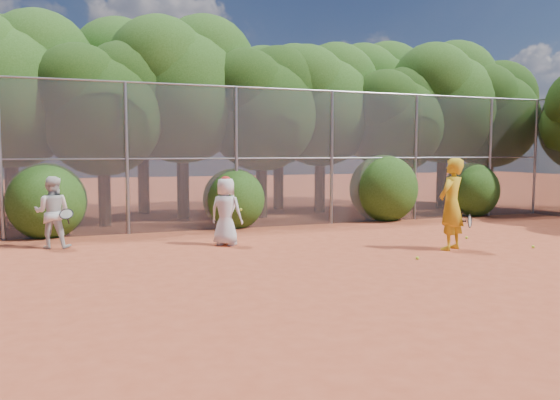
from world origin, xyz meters
name	(u,v)px	position (x,y,z in m)	size (l,w,h in m)	color
ground	(376,267)	(0.00, 0.00, 0.00)	(80.00, 80.00, 0.00)	#A34024
fence_back	(266,156)	(-0.12, 6.00, 2.05)	(20.05, 0.09, 4.03)	gray
tree_1	(10,82)	(-6.94, 8.54, 4.16)	(4.64, 4.03, 6.35)	black
tree_2	(104,103)	(-4.45, 7.83, 3.58)	(3.99, 3.47, 5.47)	black
tree_3	(183,83)	(-1.94, 8.84, 4.40)	(4.89, 4.26, 6.70)	black
tree_4	(262,104)	(0.55, 8.24, 3.76)	(4.19, 3.64, 5.73)	black
tree_5	(321,100)	(3.06, 9.04, 4.05)	(4.51, 3.92, 6.17)	black
tree_6	(396,116)	(5.55, 8.03, 3.47)	(3.86, 3.36, 5.29)	black
tree_7	(444,97)	(8.06, 8.64, 4.28)	(4.77, 4.14, 6.53)	black
tree_8	(491,110)	(10.05, 8.34, 3.82)	(4.25, 3.70, 5.82)	black
tree_10	(143,82)	(-2.93, 11.05, 4.63)	(5.15, 4.48, 7.06)	black
tree_11	(279,100)	(2.06, 10.64, 4.16)	(4.64, 4.03, 6.35)	black
tree_12	(375,96)	(6.56, 11.24, 4.51)	(5.02, 4.37, 6.88)	black
bush_0	(47,198)	(-6.00, 6.30, 1.00)	(2.00, 2.00, 2.00)	#1F4511
bush_1	(234,196)	(-1.00, 6.30, 0.90)	(1.80, 1.80, 1.80)	#1F4511
bush_2	(383,186)	(4.00, 6.30, 1.10)	(2.20, 2.20, 2.20)	#1F4511
bush_3	(471,188)	(7.50, 6.30, 0.95)	(1.90, 1.90, 1.90)	#1F4511
player_yellow	(451,204)	(2.50, 0.99, 1.02)	(0.93, 0.77, 2.05)	gold
player_teen	(226,211)	(-2.03, 3.34, 0.80)	(0.92, 0.89, 1.62)	silver
player_white	(52,212)	(-5.80, 4.35, 0.82)	(0.93, 0.83, 1.63)	silver
ball_0	(467,238)	(3.86, 2.09, 0.03)	(0.07, 0.07, 0.07)	#B5DA27
ball_1	(450,234)	(3.85, 2.74, 0.03)	(0.07, 0.07, 0.07)	#B5DA27
ball_2	(417,258)	(1.14, 0.29, 0.03)	(0.07, 0.07, 0.07)	#B5DA27
ball_3	(533,247)	(4.37, 0.47, 0.03)	(0.07, 0.07, 0.07)	#B5DA27
ball_4	(460,227)	(4.92, 3.68, 0.03)	(0.07, 0.07, 0.07)	#B5DA27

